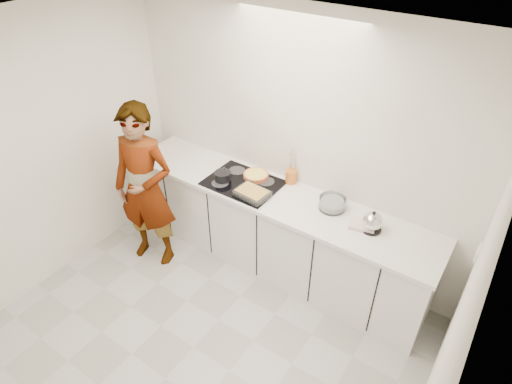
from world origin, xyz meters
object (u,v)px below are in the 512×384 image
Objects in this scene: baking_dish at (252,193)px; mixing_bowl at (332,204)px; cook at (145,189)px; tart_dish at (256,175)px; hob at (243,183)px; utensil_crock at (291,177)px; kettle at (372,222)px; saucepan at (223,176)px.

baking_dish is 0.75m from mixing_bowl.
mixing_bowl is at bearing 8.60° from cook.
tart_dish is at bearing 118.15° from baking_dish.
mixing_bowl is (0.70, 0.27, 0.01)m from baking_dish.
hob is 0.48m from utensil_crock.
mixing_bowl is at bearing -0.86° from tart_dish.
tart_dish is 1.27m from kettle.
mixing_bowl is (0.85, -0.01, 0.02)m from tart_dish.
cook is at bearing -142.24° from hob.
utensil_crock is at bearing 166.07° from kettle.
mixing_bowl is at bearing 8.43° from hob.
cook is at bearing -162.81° from kettle.
saucepan is 0.78m from cook.
tart_dish is 1.70× the size of kettle.
mixing_bowl reaches higher than baking_dish.
tart_dish is 1.90× the size of saucepan.
kettle reaches higher than baking_dish.
kettle is at bearing 2.23° from hob.
mixing_bowl reaches higher than hob.
cook reaches higher than utensil_crock.
cook is (-0.77, -0.59, -0.03)m from hob.
cook is (-1.67, -0.73, -0.08)m from mixing_bowl.
baking_dish is at bearing -112.72° from utensil_crock.
hob is 0.41× the size of cook.
kettle is (1.32, 0.05, 0.08)m from hob.
baking_dish reaches higher than hob.
kettle reaches higher than mixing_bowl.
cook is at bearing -137.93° from tart_dish.
hob is 5.19× the size of utensil_crock.
utensil_crock reaches higher than hob.
hob is 0.92m from mixing_bowl.
baking_dish is at bearing 10.34° from cook.
mixing_bowl is at bearing -15.95° from utensil_crock.
cook reaches higher than hob.
hob is at bearing -143.25° from utensil_crock.
kettle is 2.19m from cook.
hob is 0.21m from saucepan.
utensil_crock is (-0.94, 0.23, -0.01)m from kettle.
cook is at bearing -142.57° from utensil_crock.
utensil_crock is (0.38, 0.28, 0.06)m from hob.
cook is (-0.82, -0.74, -0.06)m from tart_dish.
kettle is 0.11× the size of cook.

